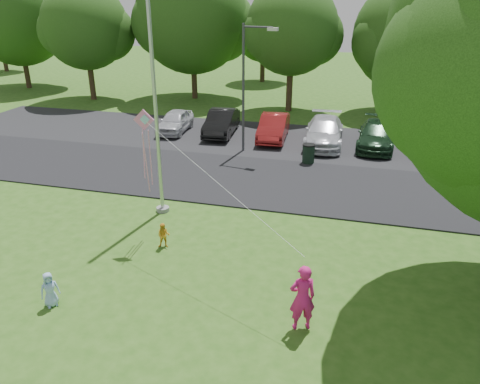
% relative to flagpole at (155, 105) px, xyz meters
% --- Properties ---
extents(ground, '(120.00, 120.00, 0.00)m').
position_rel_flagpole_xyz_m(ground, '(3.50, -5.00, -4.17)').
color(ground, '#2C5917').
rests_on(ground, ground).
extents(park_road, '(60.00, 6.00, 0.06)m').
position_rel_flagpole_xyz_m(park_road, '(3.50, 4.00, -4.14)').
color(park_road, black).
rests_on(park_road, ground).
extents(parking_strip, '(42.00, 7.00, 0.06)m').
position_rel_flagpole_xyz_m(parking_strip, '(3.50, 10.50, -4.14)').
color(parking_strip, black).
rests_on(parking_strip, ground).
extents(flagpole, '(0.50, 0.50, 10.00)m').
position_rel_flagpole_xyz_m(flagpole, '(0.00, 0.00, 0.00)').
color(flagpole, '#B7BABF').
rests_on(flagpole, ground).
extents(street_lamp, '(1.82, 0.46, 6.50)m').
position_rel_flagpole_xyz_m(street_lamp, '(1.40, 7.96, -0.26)').
color(street_lamp, '#3F3F44').
rests_on(street_lamp, ground).
extents(trash_can, '(0.63, 0.63, 1.00)m').
position_rel_flagpole_xyz_m(trash_can, '(4.75, 6.96, -3.66)').
color(trash_can, black).
rests_on(trash_can, ground).
extents(tree_row, '(64.35, 11.94, 10.88)m').
position_rel_flagpole_xyz_m(tree_row, '(5.09, 19.23, 1.55)').
color(tree_row, '#332316').
rests_on(tree_row, ground).
extents(horizon_trees, '(77.46, 7.20, 7.02)m').
position_rel_flagpole_xyz_m(horizon_trees, '(7.56, 28.88, 0.14)').
color(horizon_trees, '#332316').
rests_on(horizon_trees, ground).
extents(parked_cars, '(16.78, 5.34, 1.45)m').
position_rel_flagpole_xyz_m(parked_cars, '(4.77, 10.44, -3.40)').
color(parked_cars, silver).
rests_on(parked_cars, ground).
extents(woman, '(0.79, 0.67, 1.83)m').
position_rel_flagpole_xyz_m(woman, '(6.20, -5.46, -3.25)').
color(woman, '#CA1A6D').
rests_on(woman, ground).
extents(child_yellow, '(0.49, 0.42, 0.87)m').
position_rel_flagpole_xyz_m(child_yellow, '(1.19, -2.58, -3.73)').
color(child_yellow, gold).
rests_on(child_yellow, ground).
extents(child_blue, '(0.57, 0.59, 1.02)m').
position_rel_flagpole_xyz_m(child_blue, '(-0.49, -6.32, -3.66)').
color(child_blue, '#99B9EA').
rests_on(child_blue, ground).
extents(kite, '(6.04, 3.78, 2.92)m').
position_rel_flagpole_xyz_m(kite, '(0.62, -2.04, -0.44)').
color(kite, pink).
rests_on(kite, ground).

